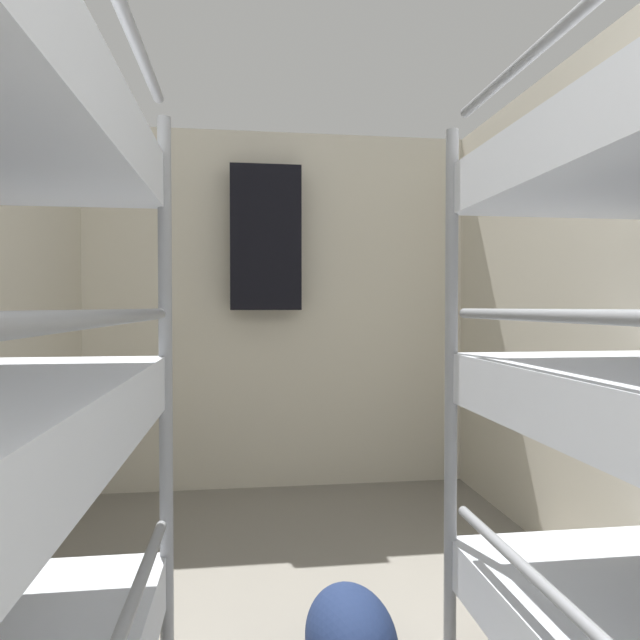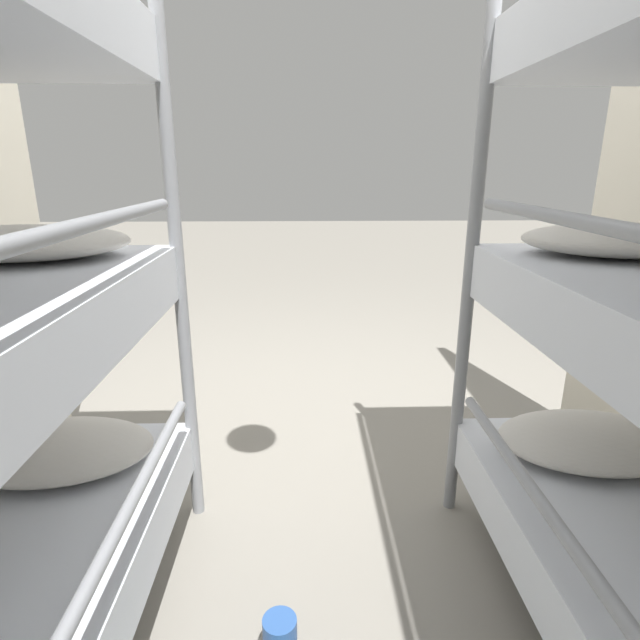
{
  "view_description": "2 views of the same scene",
  "coord_description": "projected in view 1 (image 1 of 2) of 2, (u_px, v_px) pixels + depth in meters",
  "views": [
    {
      "loc": [
        -0.23,
        0.45,
        1.18
      ],
      "look_at": [
        0.09,
        2.87,
        1.12
      ],
      "focal_mm": 32.0,
      "sensor_mm": 36.0,
      "label": 1
    },
    {
      "loc": [
        0.07,
        2.2,
        1.26
      ],
      "look_at": [
        0.01,
        0.35,
        0.69
      ],
      "focal_mm": 28.0,
      "sensor_mm": 36.0,
      "label": 2
    }
  ],
  "objects": [
    {
      "name": "duffel_bag",
      "position": [
        351.0,
        638.0,
        1.78
      ],
      "size": [
        0.28,
        0.46,
        0.28
      ],
      "color": "navy",
      "rests_on": "ground_plane"
    },
    {
      "name": "hanging_coat",
      "position": [
        266.0,
        238.0,
        3.56
      ],
      "size": [
        0.44,
        0.12,
        0.9
      ],
      "color": "black"
    },
    {
      "name": "wall_back",
      "position": [
        279.0,
        311.0,
        3.74
      ],
      "size": [
        2.58,
        0.06,
        2.31
      ],
      "color": "beige",
      "rests_on": "ground_plane"
    }
  ]
}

